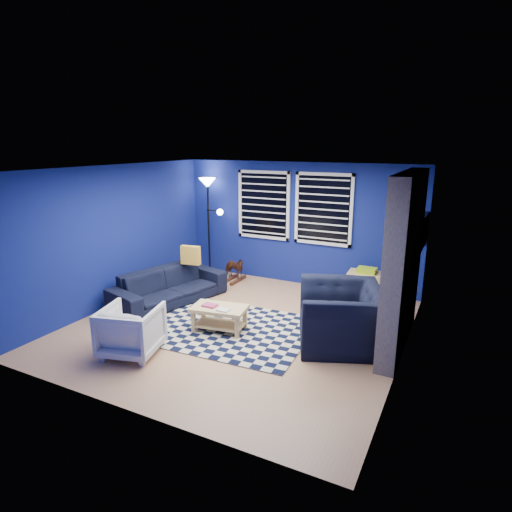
{
  "coord_description": "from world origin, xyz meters",
  "views": [
    {
      "loc": [
        3.11,
        -5.56,
        2.88
      ],
      "look_at": [
        0.16,
        0.3,
        1.12
      ],
      "focal_mm": 30.0,
      "sensor_mm": 36.0,
      "label": 1
    }
  ],
  "objects": [
    {
      "name": "window_left",
      "position": [
        -0.75,
        2.46,
        1.6
      ],
      "size": [
        1.17,
        0.06,
        1.42
      ],
      "color": "black",
      "rests_on": "wall_back"
    },
    {
      "name": "throw_pillow",
      "position": [
        -1.51,
        0.86,
        0.81
      ],
      "size": [
        0.38,
        0.17,
        0.35
      ],
      "primitive_type": "cube",
      "rotation": [
        0.0,
        0.0,
        0.16
      ],
      "color": "gold",
      "rests_on": "sofa"
    },
    {
      "name": "wall_left",
      "position": [
        -2.5,
        0.0,
        1.25
      ],
      "size": [
        0.0,
        5.0,
        5.0
      ],
      "primitive_type": "plane",
      "rotation": [
        1.57,
        0.0,
        1.57
      ],
      "color": "navy",
      "rests_on": "floor"
    },
    {
      "name": "fireplace",
      "position": [
        2.36,
        0.5,
        1.2
      ],
      "size": [
        0.65,
        2.0,
        2.5
      ],
      "color": "gray",
      "rests_on": "floor"
    },
    {
      "name": "wall_right",
      "position": [
        2.5,
        0.0,
        1.25
      ],
      "size": [
        0.0,
        5.0,
        5.0
      ],
      "primitive_type": "plane",
      "rotation": [
        1.57,
        0.0,
        -1.57
      ],
      "color": "navy",
      "rests_on": "floor"
    },
    {
      "name": "armchair_big",
      "position": [
        1.61,
        0.16,
        0.43
      ],
      "size": [
        1.66,
        1.56,
        0.86
      ],
      "primitive_type": "imported",
      "rotation": [
        0.0,
        0.0,
        -1.19
      ],
      "color": "black",
      "rests_on": "floor"
    },
    {
      "name": "coffee_table",
      "position": [
        -0.19,
        -0.28,
        0.29
      ],
      "size": [
        0.91,
        0.62,
        0.42
      ],
      "rotation": [
        0.0,
        0.0,
        0.16
      ],
      "color": "tan",
      "rests_on": "rug"
    },
    {
      "name": "floor",
      "position": [
        0.0,
        0.0,
        0.0
      ],
      "size": [
        5.0,
        5.0,
        0.0
      ],
      "primitive_type": "plane",
      "color": "tan",
      "rests_on": "ground"
    },
    {
      "name": "armchair_bent",
      "position": [
        -0.9,
        -1.46,
        0.35
      ],
      "size": [
        0.92,
        0.94,
        0.7
      ],
      "primitive_type": "imported",
      "rotation": [
        0.0,
        0.0,
        3.41
      ],
      "color": "gray",
      "rests_on": "floor"
    },
    {
      "name": "sofa",
      "position": [
        -1.66,
        0.36,
        0.32
      ],
      "size": [
        2.3,
        1.37,
        0.63
      ],
      "primitive_type": "imported",
      "rotation": [
        0.0,
        0.0,
        1.31
      ],
      "color": "black",
      "rests_on": "floor"
    },
    {
      "name": "floor_lamp",
      "position": [
        -1.97,
        2.25,
        1.74
      ],
      "size": [
        0.58,
        0.36,
        2.13
      ],
      "color": "black",
      "rests_on": "floor"
    },
    {
      "name": "ceiling",
      "position": [
        0.0,
        0.0,
        2.5
      ],
      "size": [
        5.0,
        5.0,
        0.0
      ],
      "primitive_type": "plane",
      "rotation": [
        3.14,
        0.0,
        0.0
      ],
      "color": "white",
      "rests_on": "wall_back"
    },
    {
      "name": "cabinet",
      "position": [
        1.55,
        2.07,
        0.28
      ],
      "size": [
        0.68,
        0.48,
        0.64
      ],
      "rotation": [
        0.0,
        0.0,
        0.06
      ],
      "color": "tan",
      "rests_on": "floor"
    },
    {
      "name": "tv",
      "position": [
        2.45,
        2.0,
        1.4
      ],
      "size": [
        0.07,
        1.0,
        0.58
      ],
      "color": "black",
      "rests_on": "wall_right"
    },
    {
      "name": "rug",
      "position": [
        -0.07,
        -0.15,
        0.01
      ],
      "size": [
        2.6,
        2.12,
        0.02
      ],
      "primitive_type": "cube",
      "rotation": [
        0.0,
        0.0,
        0.05
      ],
      "color": "black",
      "rests_on": "floor"
    },
    {
      "name": "window_right",
      "position": [
        0.55,
        2.46,
        1.6
      ],
      "size": [
        1.17,
        0.06,
        1.42
      ],
      "color": "black",
      "rests_on": "wall_back"
    },
    {
      "name": "rocking_horse",
      "position": [
        -1.21,
        1.99,
        0.3
      ],
      "size": [
        0.32,
        0.57,
        0.45
      ],
      "primitive_type": "imported",
      "rotation": [
        0.0,
        0.0,
        1.43
      ],
      "color": "#4D2E18",
      "rests_on": "floor"
    },
    {
      "name": "wall_back",
      "position": [
        0.0,
        2.5,
        1.25
      ],
      "size": [
        5.0,
        0.0,
        5.0
      ],
      "primitive_type": "plane",
      "rotation": [
        1.57,
        0.0,
        0.0
      ],
      "color": "navy",
      "rests_on": "floor"
    }
  ]
}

